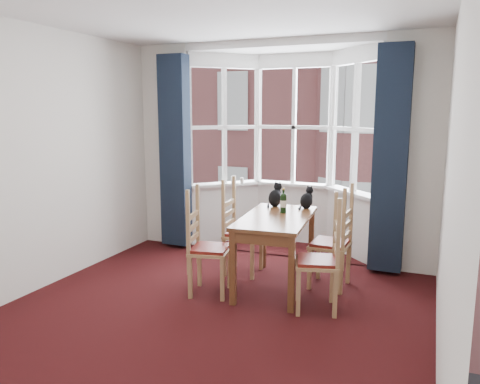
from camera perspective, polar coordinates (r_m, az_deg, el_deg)
The scene contains 21 objects.
floor at distance 4.44m, azimuth -5.07°, elevation -15.75°, with size 4.50×4.50×0.00m, color black.
ceiling at distance 4.09m, azimuth -5.72°, elevation 22.30°, with size 4.50×4.50×0.00m, color white.
wall_left at distance 5.27m, azimuth -25.02°, elevation 3.35°, with size 4.50×4.50×0.00m, color silver.
wall_right at distance 3.57m, azimuth 24.30°, elevation 0.64°, with size 4.50×4.50×0.00m, color silver.
wall_back_pier_left at distance 6.79m, azimuth -8.83°, elevation 5.46°, with size 0.70×0.12×2.80m, color silver.
wall_back_pier_right at distance 5.81m, azimuth 20.30°, elevation 4.20°, with size 0.70×0.12×2.80m, color silver.
bay_window at distance 6.58m, azimuth 5.95°, elevation 5.38°, with size 2.76×0.94×2.80m.
curtain_left at distance 6.52m, azimuth -7.91°, elevation 4.86°, with size 0.38×0.22×2.60m, color #151E2F.
curtain_right at distance 5.65m, azimuth 17.85°, elevation 3.68°, with size 0.38×0.22×2.60m, color #151E2F.
dining_table at distance 5.07m, azimuth 4.43°, elevation -4.21°, with size 0.80×1.34×0.80m.
chair_left_near at distance 4.97m, azimuth -4.69°, elevation -7.04°, with size 0.48×0.49×0.92m.
chair_left_far at distance 5.57m, azimuth -0.50°, elevation -5.12°, with size 0.42×0.44×0.92m.
chair_right_near at distance 4.62m, azimuth 10.46°, elevation -8.51°, with size 0.50×0.51×0.92m.
chair_right_far at distance 5.20m, azimuth 11.89°, elevation -6.44°, with size 0.42×0.44×0.92m.
cat_left at distance 5.54m, azimuth 4.35°, elevation -0.57°, with size 0.18×0.23×0.30m.
cat_right at distance 5.46m, azimuth 8.14°, elevation -0.91°, with size 0.19×0.23×0.27m.
wine_bottle at distance 5.19m, azimuth 5.30°, elevation -1.23°, with size 0.07×0.07×0.28m.
candle_tall at distance 6.75m, azimuth -0.83°, elevation 1.49°, with size 0.06×0.06×0.11m, color white.
candle_short at distance 6.74m, azimuth 0.24°, elevation 1.37°, with size 0.06×0.06×0.09m, color white.
street at distance 36.70m, azimuth 19.11°, elevation -3.00°, with size 80.00×80.00×0.00m, color #333335.
tenement_building at distance 17.64m, azimuth 16.65°, elevation 8.55°, with size 18.40×7.80×15.20m.
Camera 1 is at (1.88, -3.53, 1.93)m, focal length 35.00 mm.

